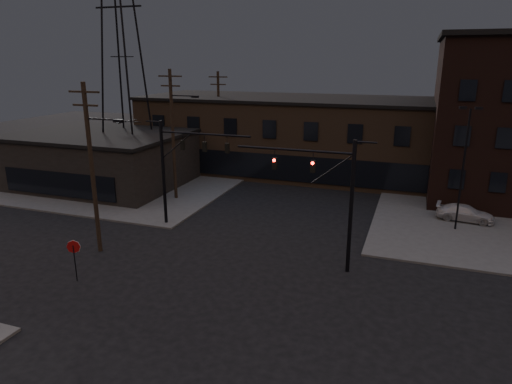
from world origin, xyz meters
TOP-DOWN VIEW (x-y plane):
  - ground at (0.00, 0.00)m, footprint 140.00×140.00m
  - sidewalk_nw at (-22.00, 22.00)m, footprint 30.00×30.00m
  - building_row at (0.00, 28.00)m, footprint 40.00×12.00m
  - building_left at (-20.00, 16.00)m, footprint 16.00×12.00m
  - traffic_signal_near at (5.36, 4.50)m, footprint 7.12×0.24m
  - traffic_signal_far at (-6.72, 8.00)m, footprint 7.12×0.24m
  - stop_sign at (-8.00, -1.99)m, footprint 0.72×0.33m
  - utility_pole_near at (-9.43, 2.00)m, footprint 3.70×0.28m
  - utility_pole_mid at (-10.44, 14.00)m, footprint 3.70×0.28m
  - utility_pole_far at (-11.50, 26.00)m, footprint 2.20×0.28m
  - transmission_tower at (-18.00, 18.00)m, footprint 7.00×7.00m
  - lot_light_a at (13.00, 14.00)m, footprint 1.50×0.28m
  - parked_car_lot_a at (16.51, 22.04)m, footprint 4.47×2.72m
  - parked_car_lot_b at (13.76, 16.23)m, footprint 4.38×2.16m
  - car_crossing at (4.65, 24.47)m, footprint 2.26×4.52m

SIDE VIEW (x-z plane):
  - ground at x=0.00m, z-range 0.00..0.00m
  - sidewalk_nw at x=-22.00m, z-range 0.00..0.15m
  - car_crossing at x=4.65m, z-range 0.00..1.42m
  - parked_car_lot_b at x=13.76m, z-range 0.15..1.38m
  - parked_car_lot_a at x=16.51m, z-range 0.15..1.57m
  - stop_sign at x=-8.00m, z-range 0.60..3.08m
  - building_left at x=-20.00m, z-range 0.00..5.00m
  - building_row at x=0.00m, z-range 0.00..8.00m
  - traffic_signal_near at x=5.36m, z-range 0.93..8.93m
  - traffic_signal_far at x=-6.72m, z-range 1.01..9.01m
  - lot_light_a at x=13.00m, z-range 0.94..10.08m
  - utility_pole_far at x=-11.50m, z-range 0.28..11.28m
  - utility_pole_near at x=-9.43m, z-range 0.37..11.37m
  - utility_pole_mid at x=-10.44m, z-range 0.38..11.88m
  - transmission_tower at x=-18.00m, z-range 0.00..25.00m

